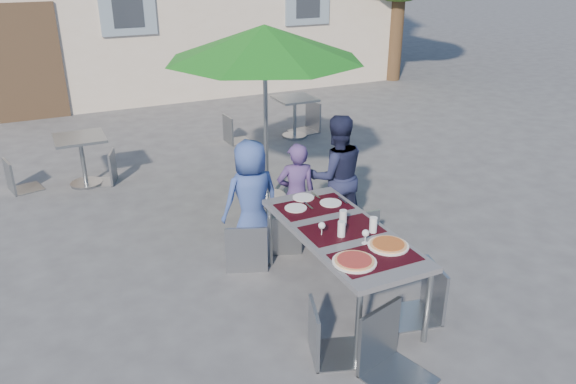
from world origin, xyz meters
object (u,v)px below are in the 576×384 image
child_2 (336,176)px  bg_chair_r_1 (309,99)px  cafe_table_1 (295,111)px  bg_chair_l_1 (233,112)px  child_0 (251,199)px  chair_5 (393,307)px  child_1 (296,195)px  chair_3 (327,301)px  patio_umbrella (265,44)px  dining_table (341,235)px  chair_1 (284,211)px  bg_chair_l_0 (13,156)px  bg_chair_r_0 (104,149)px  cafe_table_0 (82,153)px  chair_0 (245,218)px  chair_2 (359,204)px  chair_4 (428,262)px  pizza_near_right (388,245)px  pizza_near_left (354,261)px

child_2 → bg_chair_r_1: size_ratio=1.40×
cafe_table_1 → bg_chair_l_1: bg_chair_l_1 is taller
child_0 → chair_5: size_ratio=1.24×
child_1 → cafe_table_1: child_1 is taller
chair_3 → patio_umbrella: 3.49m
dining_table → cafe_table_1: 5.10m
chair_1 → bg_chair_l_0: 4.07m
bg_chair_l_0 → bg_chair_r_0: same height
child_0 → cafe_table_0: (-1.42, 2.84, -0.17)m
cafe_table_0 → bg_chair_l_0: bearing=169.3°
chair_0 → chair_2: bearing=-6.2°
bg_chair_l_1 → bg_chair_l_0: bearing=-168.1°
chair_2 → chair_4: (-0.13, -1.34, 0.03)m
pizza_near_right → chair_4: (0.36, -0.11, -0.20)m
cafe_table_0 → dining_table: bearing=-65.5°
chair_1 → bg_chair_l_0: bearing=130.2°
child_0 → child_2: child_2 is taller
pizza_near_left → bg_chair_l_0: bg_chair_l_0 is taller
child_0 → cafe_table_1: child_0 is taller
pizza_near_left → cafe_table_1: size_ratio=0.51×
child_0 → bg_chair_l_1: bearing=-110.7°
pizza_near_right → cafe_table_1: size_ratio=0.50×
bg_chair_r_1 → chair_2: bearing=-110.1°
patio_umbrella → bg_chair_r_0: bearing=138.5°
pizza_near_left → child_1: size_ratio=0.31×
chair_4 → bg_chair_r_1: bearing=73.3°
patio_umbrella → bg_chair_r_1: patio_umbrella is taller
dining_table → chair_5: chair_5 is taller
pizza_near_left → chair_2: chair_2 is taller
chair_2 → patio_umbrella: bearing=104.8°
child_2 → chair_1: size_ratio=1.70×
cafe_table_1 → bg_chair_l_1: 1.11m
bg_chair_r_0 → chair_2: bearing=-55.0°
child_1 → chair_1: child_1 is taller
child_1 → bg_chair_l_1: (0.61, 3.72, -0.06)m
bg_chair_l_1 → chair_0: bearing=-108.3°
chair_4 → bg_chair_l_1: bearing=88.2°
dining_table → pizza_near_left: (-0.21, -0.55, 0.07)m
chair_4 → cafe_table_1: 5.46m
pizza_near_right → chair_4: 0.43m
child_0 → chair_0: size_ratio=1.33×
child_0 → chair_1: child_0 is taller
bg_chair_r_0 → chair_0: bearing=-72.6°
bg_chair_r_0 → cafe_table_1: size_ratio=1.23×
bg_chair_l_0 → chair_3: bearing=-65.8°
child_1 → patio_umbrella: bearing=-83.6°
bg_chair_l_0 → pizza_near_left: bearing=-62.2°
pizza_near_right → chair_4: size_ratio=0.37×
chair_3 → cafe_table_0: 4.88m
chair_5 → child_2: bearing=70.5°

